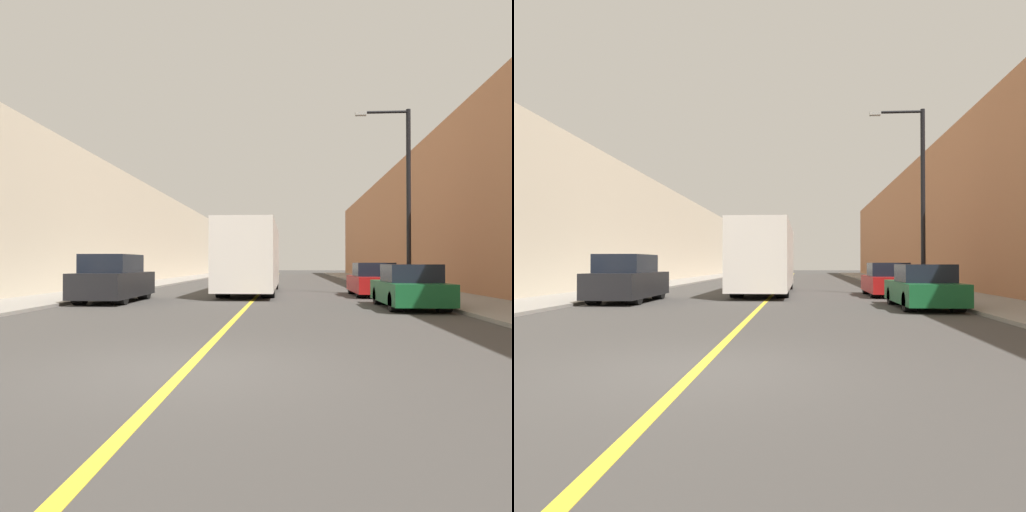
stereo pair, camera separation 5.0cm
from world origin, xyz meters
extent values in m
plane|color=#3F3D3A|center=(0.00, 0.00, 0.00)|extent=(200.00, 200.00, 0.00)
cube|color=gray|center=(-8.03, 30.00, 0.05)|extent=(3.16, 72.00, 0.11)
cube|color=gray|center=(8.03, 30.00, 0.05)|extent=(3.16, 72.00, 0.11)
cube|color=beige|center=(-11.60, 30.00, 3.83)|extent=(4.00, 72.00, 7.66)
cube|color=#B2724C|center=(11.60, 30.00, 4.52)|extent=(4.00, 72.00, 9.04)
cube|color=gold|center=(0.00, 30.00, 0.00)|extent=(0.16, 72.00, 0.01)
cube|color=silver|center=(-0.43, 18.01, 1.82)|extent=(2.51, 11.22, 3.06)
cube|color=black|center=(-0.43, 12.43, 2.36)|extent=(2.13, 0.04, 1.37)
cylinder|color=black|center=(-1.41, 14.53, 0.49)|extent=(0.55, 0.98, 0.98)
cylinder|color=black|center=(0.55, 14.53, 0.49)|extent=(0.55, 0.98, 0.98)
cylinder|color=black|center=(-1.41, 21.49, 0.49)|extent=(0.55, 0.98, 0.98)
cylinder|color=black|center=(0.55, 21.49, 0.49)|extent=(0.55, 0.98, 0.98)
cube|color=black|center=(-5.26, 11.97, 0.66)|extent=(1.91, 4.63, 0.92)
cube|color=black|center=(-5.26, 11.73, 1.47)|extent=(1.68, 2.55, 0.69)
cube|color=black|center=(-5.26, 9.68, 0.82)|extent=(1.62, 0.04, 0.41)
cylinder|color=black|center=(-6.00, 10.53, 0.34)|extent=(0.42, 0.68, 0.68)
cylinder|color=black|center=(-4.52, 10.53, 0.34)|extent=(0.42, 0.68, 0.68)
cylinder|color=black|center=(-6.00, 13.40, 0.34)|extent=(0.42, 0.68, 0.68)
cylinder|color=black|center=(-4.52, 13.40, 0.34)|extent=(0.42, 0.68, 0.68)
cube|color=#145128|center=(5.39, 9.99, 0.53)|extent=(1.82, 4.43, 0.68)
cube|color=black|center=(5.39, 9.77, 1.15)|extent=(1.60, 1.99, 0.58)
cube|color=black|center=(5.39, 7.80, 0.64)|extent=(1.54, 0.04, 0.31)
cylinder|color=black|center=(4.68, 8.62, 0.31)|extent=(0.40, 0.62, 0.62)
cylinder|color=black|center=(6.10, 8.62, 0.31)|extent=(0.40, 0.62, 0.62)
cylinder|color=black|center=(4.68, 11.36, 0.31)|extent=(0.40, 0.62, 0.62)
cylinder|color=black|center=(6.10, 11.36, 0.31)|extent=(0.40, 0.62, 0.62)
cube|color=maroon|center=(5.22, 16.13, 0.54)|extent=(1.84, 4.43, 0.71)
cube|color=black|center=(5.22, 15.91, 1.20)|extent=(1.62, 1.99, 0.60)
cube|color=black|center=(5.22, 13.95, 0.67)|extent=(1.56, 0.04, 0.32)
cylinder|color=black|center=(4.50, 14.76, 0.31)|extent=(0.40, 0.62, 0.62)
cylinder|color=black|center=(5.94, 14.76, 0.31)|extent=(0.40, 0.62, 0.62)
cylinder|color=black|center=(4.50, 17.50, 0.31)|extent=(0.40, 0.62, 0.62)
cylinder|color=black|center=(5.94, 17.50, 0.31)|extent=(0.40, 0.62, 0.62)
cylinder|color=black|center=(6.75, 15.73, 4.22)|extent=(0.20, 0.20, 8.23)
cylinder|color=black|center=(5.70, 15.73, 8.24)|extent=(2.09, 0.12, 0.12)
cube|color=#999993|center=(4.66, 15.73, 8.19)|extent=(0.50, 0.24, 0.16)
camera|label=1|loc=(1.43, -6.76, 1.48)|focal=35.00mm
camera|label=2|loc=(1.48, -6.75, 1.48)|focal=35.00mm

